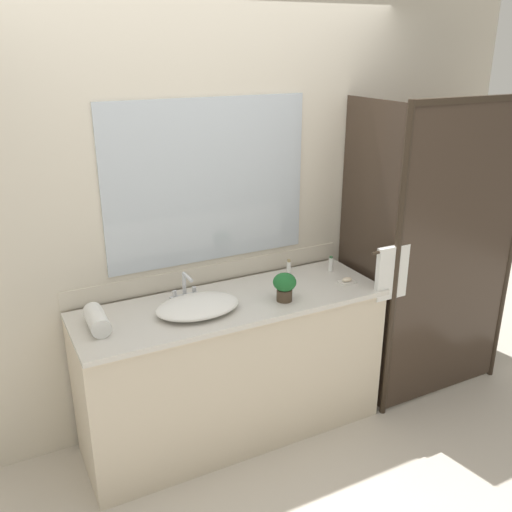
{
  "coord_description": "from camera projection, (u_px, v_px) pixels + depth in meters",
  "views": [
    {
      "loc": [
        -1.21,
        -2.65,
        2.27
      ],
      "look_at": [
        0.15,
        0.0,
        1.15
      ],
      "focal_mm": 39.39,
      "sensor_mm": 36.0,
      "label": 1
    }
  ],
  "objects": [
    {
      "name": "faucet",
      "position": [
        185.0,
        290.0,
        3.22
      ],
      "size": [
        0.17,
        0.15,
        0.16
      ],
      "color": "silver",
      "rests_on": "vanity_cabinet"
    },
    {
      "name": "rolled_towel_near_edge",
      "position": [
        97.0,
        320.0,
        2.87
      ],
      "size": [
        0.11,
        0.24,
        0.1
      ],
      "primitive_type": "cylinder",
      "rotation": [
        1.57,
        0.0,
        -0.02
      ],
      "color": "white",
      "rests_on": "vanity_cabinet"
    },
    {
      "name": "wall_back_with_mirror",
      "position": [
        207.0,
        218.0,
        3.35
      ],
      "size": [
        4.4,
        0.06,
        2.6
      ],
      "color": "beige",
      "rests_on": "ground_plane"
    },
    {
      "name": "vanity_cabinet",
      "position": [
        233.0,
        368.0,
        3.37
      ],
      "size": [
        1.8,
        0.58,
        0.9
      ],
      "color": "beige",
      "rests_on": "ground_plane"
    },
    {
      "name": "shower_enclosure",
      "position": [
        427.0,
        255.0,
        3.55
      ],
      "size": [
        1.2,
        0.59,
        2.0
      ],
      "color": "#2D2319",
      "rests_on": "ground_plane"
    },
    {
      "name": "amenity_bottle_conditioner",
      "position": [
        331.0,
        264.0,
        3.62
      ],
      "size": [
        0.03,
        0.03,
        0.1
      ],
      "color": "white",
      "rests_on": "vanity_cabinet"
    },
    {
      "name": "ground_plane",
      "position": [
        235.0,
        431.0,
        3.52
      ],
      "size": [
        8.0,
        8.0,
        0.0
      ],
      "primitive_type": "plane",
      "color": "beige"
    },
    {
      "name": "sink_basin",
      "position": [
        198.0,
        306.0,
        3.06
      ],
      "size": [
        0.47,
        0.33,
        0.07
      ],
      "primitive_type": "ellipsoid",
      "color": "white",
      "rests_on": "vanity_cabinet"
    },
    {
      "name": "soap_dish",
      "position": [
        347.0,
        281.0,
        3.44
      ],
      "size": [
        0.1,
        0.07,
        0.04
      ],
      "color": "silver",
      "rests_on": "vanity_cabinet"
    },
    {
      "name": "potted_plant",
      "position": [
        285.0,
        285.0,
        3.18
      ],
      "size": [
        0.13,
        0.13,
        0.17
      ],
      "color": "#473828",
      "rests_on": "vanity_cabinet"
    },
    {
      "name": "amenity_bottle_lotion",
      "position": [
        289.0,
        267.0,
        3.56
      ],
      "size": [
        0.03,
        0.03,
        0.1
      ],
      "color": "white",
      "rests_on": "vanity_cabinet"
    }
  ]
}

